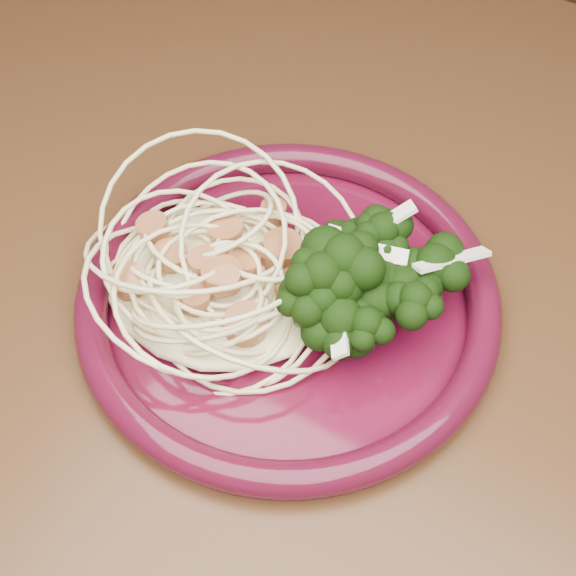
% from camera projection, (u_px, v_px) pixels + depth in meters
% --- Properties ---
extents(dining_table, '(1.20, 0.80, 0.75)m').
position_uv_depth(dining_table, '(360.00, 398.00, 0.59)').
color(dining_table, '#472814').
rests_on(dining_table, ground).
extents(dinner_plate, '(0.34, 0.34, 0.02)m').
position_uv_depth(dinner_plate, '(288.00, 298.00, 0.51)').
color(dinner_plate, '#48081D').
rests_on(dinner_plate, dining_table).
extents(spaghetti_pile, '(0.18, 0.17, 0.03)m').
position_uv_depth(spaghetti_pile, '(215.00, 274.00, 0.50)').
color(spaghetti_pile, '#F1E7A8').
rests_on(spaghetti_pile, dinner_plate).
extents(scallop_cluster, '(0.15, 0.15, 0.04)m').
position_uv_depth(scallop_cluster, '(211.00, 236.00, 0.47)').
color(scallop_cluster, '#B06D40').
rests_on(scallop_cluster, spaghetti_pile).
extents(broccoli_pile, '(0.14, 0.18, 0.05)m').
position_uv_depth(broccoli_pile, '(381.00, 291.00, 0.48)').
color(broccoli_pile, black).
rests_on(broccoli_pile, dinner_plate).
extents(onion_garnish, '(0.09, 0.11, 0.05)m').
position_uv_depth(onion_garnish, '(386.00, 257.00, 0.46)').
color(onion_garnish, white).
rests_on(onion_garnish, broccoli_pile).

